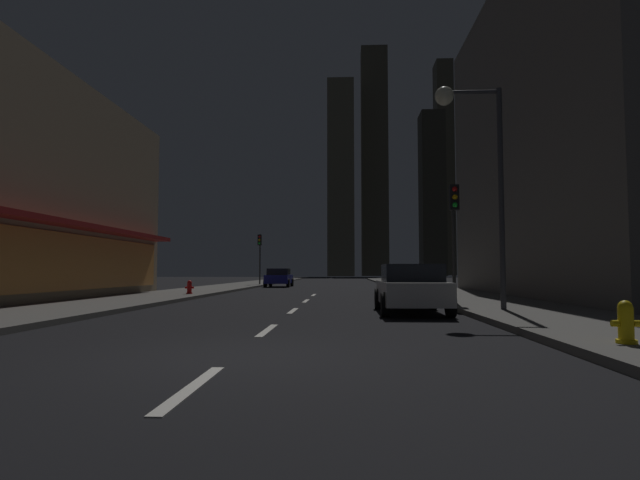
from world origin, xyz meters
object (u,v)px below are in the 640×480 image
car_parked_near (411,288)px  car_parked_far (279,278)px  fire_hydrant_yellow_near (626,323)px  fire_hydrant_far_left (189,288)px  traffic_light_near_right (454,216)px  traffic_light_far_left (260,248)px  street_lamp_right (472,141)px

car_parked_near → car_parked_far: bearing=106.3°
car_parked_near → fire_hydrant_yellow_near: size_ratio=6.48×
car_parked_far → fire_hydrant_yellow_near: bearing=-73.4°
fire_hydrant_far_left → traffic_light_near_right: size_ratio=0.16×
car_parked_near → traffic_light_near_right: 4.17m
car_parked_near → fire_hydrant_yellow_near: bearing=-72.4°
fire_hydrant_far_left → traffic_light_near_right: (11.40, -6.16, 2.74)m
traffic_light_near_right → traffic_light_far_left: bearing=114.8°
car_parked_near → fire_hydrant_far_left: (-9.50, 8.94, -0.29)m
traffic_light_near_right → street_lamp_right: (-0.12, -3.12, 1.87)m
car_parked_near → fire_hydrant_far_left: bearing=136.7°
car_parked_near → traffic_light_far_left: size_ratio=1.01×
car_parked_near → traffic_light_far_left: bearing=108.9°
fire_hydrant_yellow_near → traffic_light_near_right: size_ratio=0.16×
fire_hydrant_far_left → car_parked_near: bearing=-43.3°
fire_hydrant_far_left → traffic_light_far_left: traffic_light_far_left is taller
car_parked_far → traffic_light_far_left: traffic_light_far_left is taller
car_parked_far → traffic_light_far_left: 3.70m
traffic_light_far_left → street_lamp_right: bearing=-68.0°
traffic_light_near_right → car_parked_far: bearing=112.7°
fire_hydrant_yellow_near → fire_hydrant_far_left: (-11.80, 16.17, 0.00)m
street_lamp_right → car_parked_far: bearing=109.8°
fire_hydrant_yellow_near → street_lamp_right: (-0.52, 6.89, 4.61)m
car_parked_near → traffic_light_far_left: 28.22m
fire_hydrant_far_left → traffic_light_near_right: traffic_light_near_right is taller
traffic_light_far_left → street_lamp_right: street_lamp_right is taller
car_parked_far → street_lamp_right: street_lamp_right is taller
fire_hydrant_yellow_near → street_lamp_right: 8.31m
fire_hydrant_yellow_near → traffic_light_far_left: (-11.40, 33.83, 2.74)m
car_parked_near → fire_hydrant_yellow_near: (2.30, -7.23, -0.29)m
traffic_light_near_right → street_lamp_right: bearing=-92.2°
fire_hydrant_far_left → street_lamp_right: 15.32m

